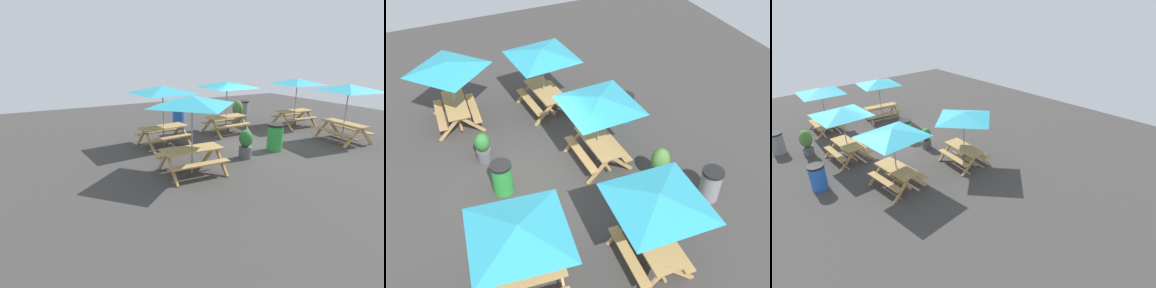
# 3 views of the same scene
# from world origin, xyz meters

# --- Properties ---
(ground_plane) EXTENTS (24.00, 24.00, 0.00)m
(ground_plane) POSITION_xyz_m (0.00, 0.00, 0.00)
(ground_plane) COLOR #3D3A38
(ground_plane) RESTS_ON ground
(picnic_table_0) EXTENTS (2.09, 2.09, 2.34)m
(picnic_table_0) POSITION_xyz_m (-3.68, -1.51, 1.99)
(picnic_table_0) COLOR tan
(picnic_table_0) RESTS_ON ground
(picnic_table_1) EXTENTS (2.81, 2.81, 2.34)m
(picnic_table_1) POSITION_xyz_m (3.32, -1.46, 1.99)
(picnic_table_1) COLOR tan
(picnic_table_1) RESTS_ON ground
(picnic_table_2) EXTENTS (2.83, 2.83, 2.34)m
(picnic_table_2) POSITION_xyz_m (-0.04, 1.94, 1.99)
(picnic_table_2) COLOR tan
(picnic_table_2) RESTS_ON ground
(picnic_table_3) EXTENTS (2.81, 2.81, 2.34)m
(picnic_table_3) POSITION_xyz_m (-3.28, 1.45, 1.99)
(picnic_table_3) COLOR tan
(picnic_table_3) RESTS_ON ground
(picnic_table_4) EXTENTS (2.82, 2.82, 2.34)m
(picnic_table_4) POSITION_xyz_m (3.71, 1.48, 1.99)
(picnic_table_4) COLOR tan
(picnic_table_4) RESTS_ON ground
(trash_bin_blue) EXTENTS (0.59, 0.59, 0.98)m
(trash_bin_blue) POSITION_xyz_m (-1.55, 3.68, 0.49)
(trash_bin_blue) COLOR blue
(trash_bin_blue) RESTS_ON ground
(trash_bin_gray) EXTENTS (0.59, 0.59, 0.98)m
(trash_bin_gray) POSITION_xyz_m (2.58, 4.06, 0.49)
(trash_bin_gray) COLOR gray
(trash_bin_gray) RESTS_ON ground
(trash_bin_green) EXTENTS (0.59, 0.59, 0.98)m
(trash_bin_green) POSITION_xyz_m (0.05, -1.03, 0.49)
(trash_bin_green) COLOR green
(trash_bin_green) RESTS_ON ground
(potted_plant_0) EXTENTS (0.46, 0.46, 0.99)m
(potted_plant_0) POSITION_xyz_m (-1.43, -1.19, 0.51)
(potted_plant_0) COLOR #59595B
(potted_plant_0) RESTS_ON ground
(potted_plant_1) EXTENTS (0.53, 0.53, 1.20)m
(potted_plant_1) POSITION_xyz_m (1.49, 3.13, 0.64)
(potted_plant_1) COLOR #59595B
(potted_plant_1) RESTS_ON ground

